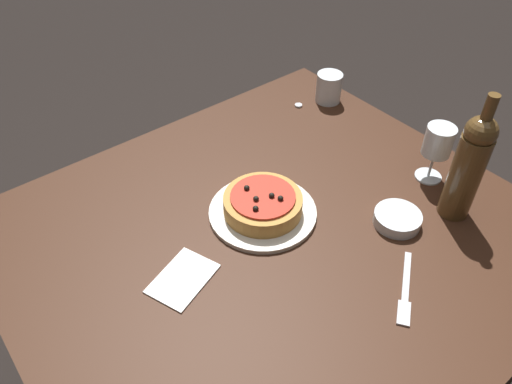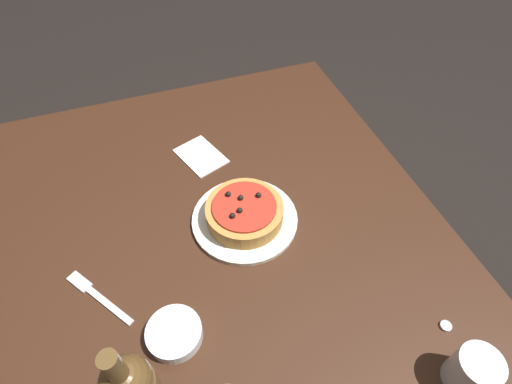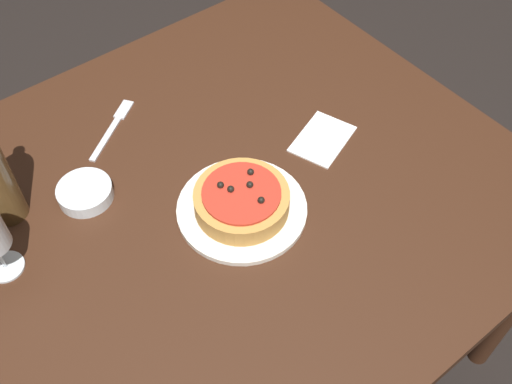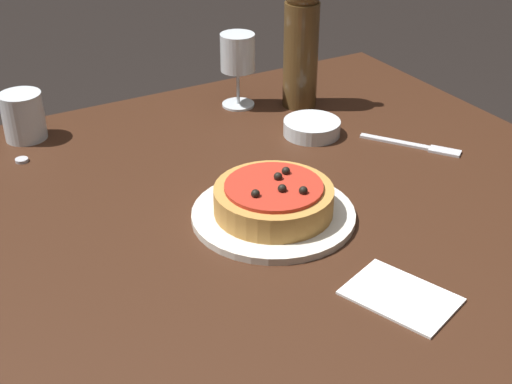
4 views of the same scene
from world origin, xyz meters
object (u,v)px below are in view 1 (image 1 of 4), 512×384
wine_glass (438,143)px  fork (405,292)px  water_cup (329,88)px  bottle_cap (298,105)px  side_bowl (397,219)px  dining_table (275,256)px  dinner_plate (263,212)px  wine_bottle (469,165)px  pizza (263,203)px

wine_glass → fork: (-0.35, -0.20, -0.11)m
water_cup → bottle_cap: (-0.10, 0.03, -0.04)m
water_cup → side_bowl: water_cup is taller
dining_table → dinner_plate: (0.02, 0.07, 0.09)m
wine_glass → wine_bottle: (-0.06, -0.12, 0.03)m
dinner_plate → wine_glass: wine_glass is taller
dinner_plate → bottle_cap: (0.40, 0.31, -0.00)m
dinner_plate → fork: dinner_plate is taller
water_cup → bottle_cap: bearing=160.9°
pizza → side_bowl: bearing=-44.3°
pizza → fork: 0.38m
water_cup → wine_bottle: bearing=-102.4°
dinner_plate → wine_glass: (0.43, -0.17, 0.11)m
dining_table → water_cup: 0.63m
dining_table → bottle_cap: 0.57m
dinner_plate → side_bowl: side_bowl is taller
wine_glass → wine_bottle: bearing=-117.3°
dining_table → side_bowl: bearing=-32.7°
side_bowl → fork: (-0.15, -0.15, -0.01)m
fork → side_bowl: bearing=-170.9°
side_bowl → pizza: bearing=135.7°
dinner_plate → side_bowl: 0.33m
dinner_plate → fork: bearing=-77.2°
dinner_plate → fork: size_ratio=1.54×
water_cup → bottle_cap: 0.11m
water_cup → side_bowl: bearing=-117.8°
dinner_plate → wine_glass: size_ratio=1.66×
dinner_plate → fork: (0.08, -0.37, -0.00)m
pizza → bottle_cap: (0.40, 0.31, -0.03)m
pizza → fork: (0.09, -0.37, -0.03)m
dining_table → fork: size_ratio=7.00×
wine_glass → water_cup: bearing=81.9°
water_cup → dining_table: bearing=-146.4°
dining_table → fork: fork is taller
fork → dining_table: bearing=-107.2°
wine_bottle → bottle_cap: bearing=87.4°
wine_bottle → wine_glass: bearing=62.7°
dining_table → side_bowl: 0.31m
wine_bottle → water_cup: wine_bottle is taller
side_bowl → bottle_cap: size_ratio=4.74×
dinner_plate → bottle_cap: 0.50m
dining_table → pizza: bearing=76.7°
pizza → wine_bottle: 0.48m
dinner_plate → water_cup: (0.50, 0.27, 0.04)m
side_bowl → wine_glass: bearing=16.2°
dinner_plate → water_cup: size_ratio=2.82×
pizza → wine_bottle: (0.37, -0.29, 0.11)m
dining_table → fork: bearing=-71.7°
wine_bottle → bottle_cap: 0.61m
dinner_plate → side_bowl: bearing=-44.3°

